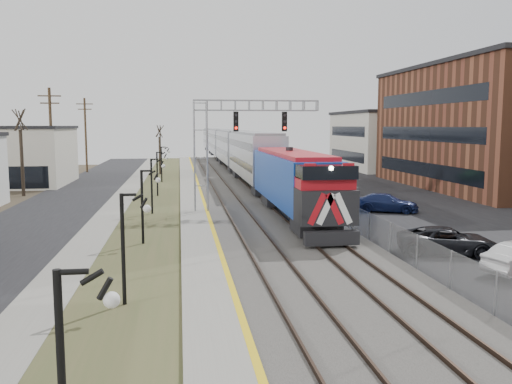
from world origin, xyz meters
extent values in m
cube|color=black|center=(-11.50, 35.00, 0.02)|extent=(7.00, 120.00, 0.04)
cube|color=gray|center=(-7.00, 35.00, 0.04)|extent=(2.00, 120.00, 0.08)
cube|color=#414A27|center=(-4.00, 35.00, 0.03)|extent=(4.00, 120.00, 0.06)
cube|color=gray|center=(-1.00, 35.00, 0.12)|extent=(2.00, 120.00, 0.24)
cube|color=#595651|center=(4.00, 35.00, 0.10)|extent=(8.00, 120.00, 0.20)
cube|color=black|center=(16.00, 35.00, 0.02)|extent=(16.00, 120.00, 0.04)
cube|color=gold|center=(-0.12, 35.00, 0.24)|extent=(0.24, 120.00, 0.01)
cube|color=#2D2119|center=(1.25, 35.00, 0.28)|extent=(0.08, 120.00, 0.15)
cube|color=#2D2119|center=(2.75, 35.00, 0.28)|extent=(0.08, 120.00, 0.15)
cube|color=#2D2119|center=(4.75, 35.00, 0.28)|extent=(0.08, 120.00, 0.15)
cube|color=#2D2119|center=(6.25, 35.00, 0.28)|extent=(0.08, 120.00, 0.15)
cube|color=#133CA0|center=(5.50, 23.71, 2.47)|extent=(3.00, 17.00, 4.25)
cube|color=black|center=(5.50, 15.01, 0.70)|extent=(2.80, 0.50, 0.70)
cube|color=#ABAEB6|center=(5.50, 44.01, 3.01)|extent=(3.00, 22.00, 5.33)
cube|color=#ABAEB6|center=(5.50, 66.81, 3.01)|extent=(3.00, 22.00, 5.33)
cube|color=#ABAEB6|center=(5.50, 89.61, 3.01)|extent=(3.00, 22.00, 5.33)
cube|color=#ABAEB6|center=(5.50, 112.41, 3.01)|extent=(3.00, 22.00, 5.33)
cube|color=gray|center=(-0.50, 28.00, 4.00)|extent=(1.00, 1.00, 8.00)
cube|color=gray|center=(3.50, 28.00, 7.75)|extent=(9.00, 0.80, 0.80)
cube|color=black|center=(2.00, 27.55, 6.60)|extent=(0.35, 0.25, 1.40)
cube|color=black|center=(5.50, 27.55, 6.60)|extent=(0.35, 0.25, 1.40)
cylinder|color=black|center=(-4.00, 8.00, 2.00)|extent=(0.14, 0.14, 4.00)
cylinder|color=black|center=(-4.00, 18.00, 2.00)|extent=(0.14, 0.14, 4.00)
cylinder|color=black|center=(-4.00, 28.00, 2.00)|extent=(0.14, 0.14, 4.00)
cylinder|color=black|center=(-4.00, 38.00, 2.00)|extent=(0.14, 0.14, 4.00)
cylinder|color=black|center=(-4.00, 50.00, 2.00)|extent=(0.14, 0.14, 4.00)
cylinder|color=#4C3823|center=(-14.50, 45.00, 5.00)|extent=(0.28, 0.28, 10.00)
cylinder|color=#4C3823|center=(-14.50, 65.00, 5.00)|extent=(0.28, 0.28, 10.00)
cube|color=gray|center=(8.20, 35.00, 0.80)|extent=(0.04, 120.00, 1.60)
cube|color=beige|center=(-21.00, 50.00, 3.00)|extent=(14.00, 12.00, 6.00)
cube|color=brown|center=(30.00, 40.00, 6.00)|extent=(16.00, 26.00, 12.00)
cube|color=beige|center=(30.00, 65.00, 4.00)|extent=(16.00, 18.00, 8.00)
cylinder|color=#382D23|center=(-16.00, 40.00, 2.97)|extent=(0.30, 0.30, 5.95)
cylinder|color=#382D23|center=(-4.50, 60.00, 2.45)|extent=(0.30, 0.30, 4.90)
imported|color=black|center=(10.95, 13.53, 0.67)|extent=(5.25, 3.51, 1.34)
imported|color=navy|center=(12.94, 26.57, 0.66)|extent=(4.93, 3.55, 1.33)
imported|color=slate|center=(11.61, 35.46, 0.80)|extent=(5.03, 3.15, 1.60)
imported|color=#0E4711|center=(13.26, 45.54, 0.68)|extent=(4.37, 2.71, 1.36)
camera|label=1|loc=(-2.00, -10.91, 6.31)|focal=38.00mm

